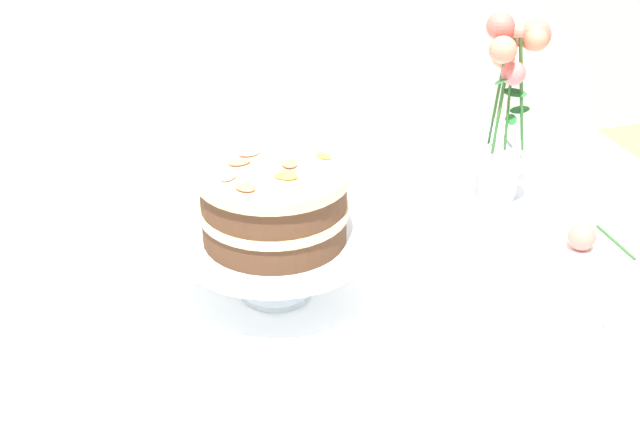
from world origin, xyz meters
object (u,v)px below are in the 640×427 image
Objects in this scene: layer_cake at (274,203)px; cake_stand at (275,247)px; flower_vase at (507,111)px; teacup at (572,327)px; dining_table at (353,330)px; fallen_rose at (583,237)px.

cake_stand is at bearing 0.45° from layer_cake.
flower_vase is at bearing 22.30° from cake_stand.
cake_stand is 0.52m from flower_vase.
teacup is at bearing -32.98° from layer_cake.
dining_table is at bearing 135.98° from teacup.
teacup is at bearing -44.02° from dining_table.
teacup reaches higher than fallen_rose.
cake_stand is at bearing -157.70° from flower_vase.
dining_table is 4.10× the size of flower_vase.
teacup reaches higher than dining_table.
flower_vase reaches higher than layer_cake.
dining_table is 10.97× the size of teacup.
fallen_rose is (0.15, 0.22, -0.00)m from teacup.
dining_table is 0.21m from cake_stand.
layer_cake is 0.45m from teacup.
flower_vase is at bearing 75.25° from teacup.
fallen_rose is (0.52, -0.02, -0.13)m from layer_cake.
layer_cake is at bearing 178.10° from dining_table.
dining_table is 0.48m from flower_vase.
fallen_rose is at bearing -2.21° from cake_stand.
flower_vase is 3.00× the size of fallen_rose.
fallen_rose is at bearing -79.29° from flower_vase.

